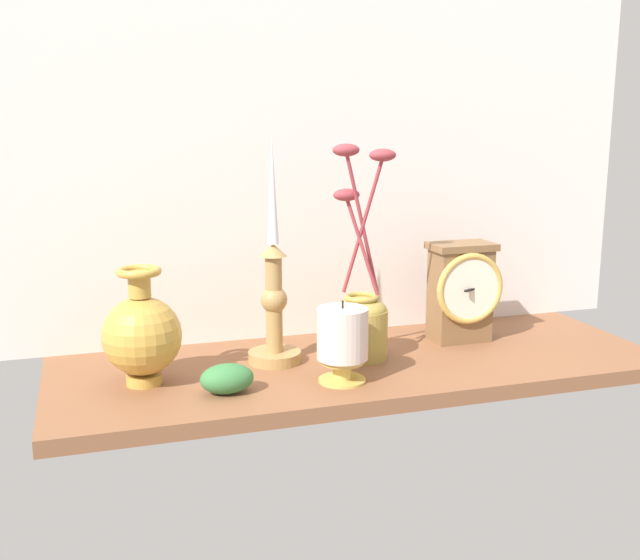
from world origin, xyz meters
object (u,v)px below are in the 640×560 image
(pillar_candle_front, at_px, (342,340))
(brass_vase_jar, at_px, (361,313))
(candlestick_tall_left, at_px, (274,300))
(brass_vase_bulbous, at_px, (142,334))
(mantel_clock, at_px, (462,291))

(pillar_candle_front, bearing_deg, brass_vase_jar, 55.77)
(candlestick_tall_left, distance_m, brass_vase_bulbous, 0.22)
(brass_vase_jar, relative_size, pillar_candle_front, 2.80)
(brass_vase_bulbous, xyz_separation_m, pillar_candle_front, (0.29, -0.08, -0.01))
(mantel_clock, height_order, brass_vase_jar, brass_vase_jar)
(candlestick_tall_left, height_order, pillar_candle_front, candlestick_tall_left)
(brass_vase_bulbous, height_order, pillar_candle_front, brass_vase_bulbous)
(candlestick_tall_left, xyz_separation_m, pillar_candle_front, (0.07, -0.12, -0.04))
(mantel_clock, bearing_deg, brass_vase_bulbous, -173.93)
(mantel_clock, distance_m, brass_vase_jar, 0.21)
(candlestick_tall_left, bearing_deg, pillar_candle_front, -58.53)
(mantel_clock, distance_m, pillar_candle_front, 0.31)
(mantel_clock, height_order, pillar_candle_front, mantel_clock)
(brass_vase_bulbous, relative_size, brass_vase_jar, 0.51)
(brass_vase_bulbous, distance_m, pillar_candle_front, 0.30)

